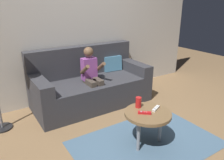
{
  "coord_description": "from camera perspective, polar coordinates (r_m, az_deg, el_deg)",
  "views": [
    {
      "loc": [
        -1.44,
        -1.58,
        1.54
      ],
      "look_at": [
        -0.01,
        0.66,
        0.58
      ],
      "focal_mm": 35.44,
      "sensor_mm": 36.0,
      "label": 1
    }
  ],
  "objects": [
    {
      "name": "person_seated_on_couch",
      "position": [
        3.2,
        -5.21,
        1.34
      ],
      "size": [
        0.3,
        0.37,
        0.92
      ],
      "color": "#4C4238",
      "rests_on": "ground"
    },
    {
      "name": "wall_back",
      "position": [
        3.59,
        -9.11,
        14.98
      ],
      "size": [
        4.7,
        0.05,
        2.5
      ],
      "primitive_type": "cube",
      "color": "beige",
      "rests_on": "ground"
    },
    {
      "name": "area_rug",
      "position": [
        2.66,
        8.78,
        -15.78
      ],
      "size": [
        1.61,
        1.06,
        0.01
      ],
      "primitive_type": "cube",
      "color": "slate",
      "rests_on": "ground"
    },
    {
      "name": "couch",
      "position": [
        3.46,
        -5.54,
        -1.26
      ],
      "size": [
        1.76,
        0.8,
        0.87
      ],
      "color": "#38383D",
      "rests_on": "ground"
    },
    {
      "name": "soda_can",
      "position": [
        2.51,
        6.84,
        -5.74
      ],
      "size": [
        0.07,
        0.07,
        0.12
      ],
      "primitive_type": "cylinder",
      "color": "red",
      "rests_on": "coffee_table"
    },
    {
      "name": "ground_plane",
      "position": [
        2.64,
        8.32,
        -16.17
      ],
      "size": [
        9.41,
        9.41,
        0.0
      ],
      "primitive_type": "plane",
      "color": "olive"
    },
    {
      "name": "game_remote_red_near_edge",
      "position": [
        2.4,
        8.46,
        -8.4
      ],
      "size": [
        0.13,
        0.12,
        0.03
      ],
      "color": "red",
      "rests_on": "coffee_table"
    },
    {
      "name": "coffee_table",
      "position": [
        2.47,
        9.16,
        -9.08
      ],
      "size": [
        0.51,
        0.51,
        0.4
      ],
      "color": "brown",
      "rests_on": "ground"
    },
    {
      "name": "game_remote_white_center",
      "position": [
        2.51,
        11.26,
        -7.21
      ],
      "size": [
        0.14,
        0.09,
        0.03
      ],
      "color": "white",
      "rests_on": "coffee_table"
    }
  ]
}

